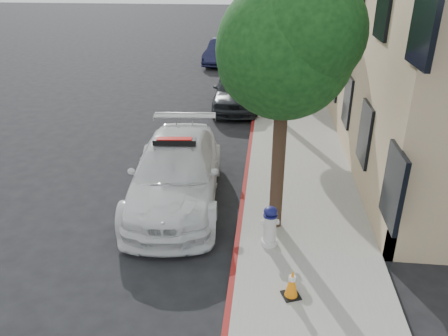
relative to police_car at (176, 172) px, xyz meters
name	(u,v)px	position (x,y,z in m)	size (l,w,h in m)	color
ground	(174,186)	(-0.28, 0.78, -0.82)	(120.00, 120.00, 0.00)	black
sidewalk	(289,93)	(3.32, 10.78, -0.74)	(3.20, 50.00, 0.15)	gray
curb_strip	(257,92)	(1.78, 10.78, -0.74)	(0.12, 50.00, 0.15)	maroon
tree_near	(286,49)	(2.65, -1.23, 3.45)	(2.92, 2.82, 5.62)	black
tree_mid	(281,13)	(2.65, 6.77, 3.34)	(2.77, 2.64, 5.43)	black
police_car	(176,172)	(0.00, 0.00, 0.00)	(2.78, 5.81, 1.78)	white
parked_car_mid	(236,89)	(0.92, 8.50, -0.01)	(1.92, 4.76, 1.62)	black
parked_car_far	(223,52)	(-0.65, 17.65, -0.07)	(1.58, 4.54, 1.49)	#141533
fire_hydrant	(270,226)	(2.50, -2.05, -0.21)	(0.40, 0.37, 0.95)	silver
traffic_cone	(292,283)	(2.93, -3.69, -0.37)	(0.41, 0.41, 0.61)	black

